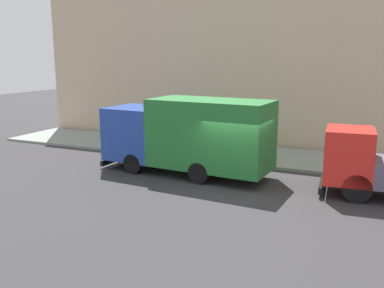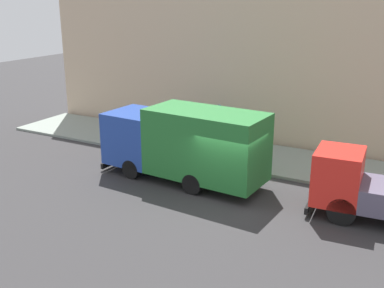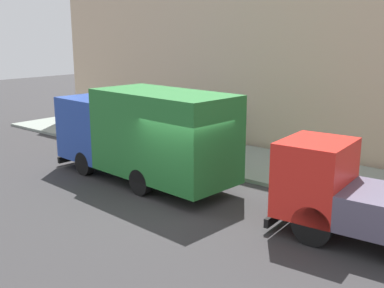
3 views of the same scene
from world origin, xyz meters
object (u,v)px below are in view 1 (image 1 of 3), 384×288
(pedestrian_walking, at_px, (216,128))
(traffic_cone_orange, at_px, (133,143))
(pedestrian_standing, at_px, (154,130))
(pedestrian_third, at_px, (190,126))
(large_utility_truck, at_px, (188,134))
(street_sign_post, at_px, (217,125))

(pedestrian_walking, xyz_separation_m, traffic_cone_orange, (-2.80, 3.57, -0.63))
(traffic_cone_orange, bearing_deg, pedestrian_standing, -33.09)
(pedestrian_walking, relative_size, pedestrian_third, 0.98)
(pedestrian_walking, distance_m, traffic_cone_orange, 4.58)
(large_utility_truck, distance_m, street_sign_post, 2.45)
(large_utility_truck, relative_size, pedestrian_third, 4.15)
(large_utility_truck, bearing_deg, traffic_cone_orange, 61.53)
(large_utility_truck, relative_size, pedestrian_standing, 4.35)
(pedestrian_standing, xyz_separation_m, pedestrian_third, (1.35, -1.51, 0.06))
(pedestrian_third, bearing_deg, pedestrian_standing, 157.90)
(pedestrian_walking, bearing_deg, pedestrian_standing, 130.59)
(pedestrian_standing, height_order, pedestrian_third, pedestrian_third)
(pedestrian_walking, relative_size, street_sign_post, 0.63)
(pedestrian_standing, bearing_deg, traffic_cone_orange, 28.41)
(large_utility_truck, xyz_separation_m, street_sign_post, (2.42, -0.39, 0.04))
(pedestrian_third, bearing_deg, traffic_cone_orange, 163.67)
(pedestrian_standing, distance_m, traffic_cone_orange, 1.40)
(large_utility_truck, height_order, street_sign_post, large_utility_truck)
(pedestrian_walking, distance_m, pedestrian_standing, 3.36)
(large_utility_truck, distance_m, pedestrian_standing, 5.43)
(pedestrian_standing, bearing_deg, street_sign_post, 132.24)
(traffic_cone_orange, bearing_deg, pedestrian_walking, -51.85)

